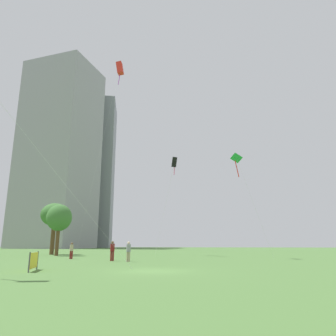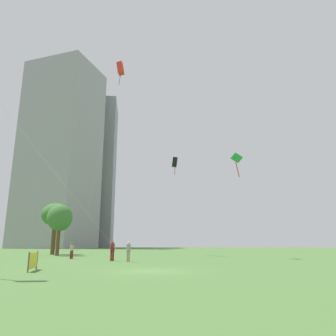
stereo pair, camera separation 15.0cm
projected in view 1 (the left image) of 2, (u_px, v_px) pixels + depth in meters
ground at (152, 271)px, 18.91m from camera, size 280.00×280.00×0.00m
person_standing_0 at (128, 250)px, 29.02m from camera, size 0.40×0.40×1.81m
person_standing_1 at (72, 249)px, 34.33m from camera, size 0.39×0.39×1.76m
person_standing_2 at (112, 249)px, 30.36m from camera, size 0.41×0.41×1.86m
kite_flying_0 at (174, 162)px, 45.06m from camera, size 3.49×2.37×13.81m
kite_flying_1 at (120, 69)px, 55.89m from camera, size 6.91×1.14×33.23m
kite_flying_2 at (237, 160)px, 38.59m from camera, size 4.45×2.16×12.23m
park_tree_0 at (55, 215)px, 49.76m from camera, size 4.28×4.28×7.90m
park_tree_1 at (59, 218)px, 44.75m from camera, size 3.51×3.51×7.11m
distant_highrise_0 at (89, 172)px, 150.97m from camera, size 27.91×26.86×70.23m
distant_highrise_1 at (59, 153)px, 126.93m from camera, size 28.78×26.26×74.61m
event_banner at (34, 261)px, 19.11m from camera, size 0.93×2.33×1.13m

